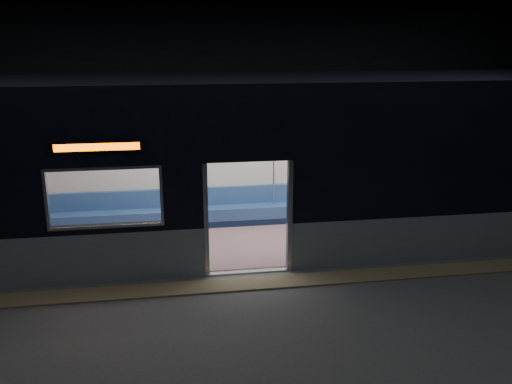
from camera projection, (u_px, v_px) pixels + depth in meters
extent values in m
cube|color=#47494C|center=(258.00, 299.00, 8.76)|extent=(24.00, 14.00, 0.01)
cube|color=black|center=(216.00, 97.00, 14.69)|extent=(24.00, 0.04, 5.00)
cube|color=#8C7F59|center=(253.00, 284.00, 9.27)|extent=(22.80, 0.50, 0.03)
cube|color=gray|center=(498.00, 234.00, 10.37)|extent=(8.30, 0.12, 0.90)
cube|color=black|center=(509.00, 152.00, 9.93)|extent=(8.30, 0.12, 2.30)
cube|color=black|center=(248.00, 128.00, 9.03)|extent=(1.40, 0.12, 1.15)
cube|color=#B7BABC|center=(206.00, 220.00, 9.36)|extent=(0.08, 0.14, 2.05)
cube|color=#B7BABC|center=(289.00, 216.00, 9.59)|extent=(0.08, 0.14, 2.05)
cube|color=black|center=(97.00, 147.00, 8.65)|extent=(1.50, 0.04, 0.18)
cube|color=#F55800|center=(97.00, 147.00, 8.64)|extent=(1.34, 0.03, 0.12)
cube|color=silver|center=(229.00, 153.00, 12.05)|extent=(18.00, 0.12, 3.20)
cube|color=black|center=(237.00, 81.00, 10.22)|extent=(18.00, 3.00, 0.15)
cube|color=#805E5D|center=(238.00, 242.00, 11.12)|extent=(17.76, 2.76, 0.04)
cube|color=silver|center=(237.00, 130.00, 10.48)|extent=(17.76, 2.76, 0.10)
cube|color=#315C8E|center=(232.00, 215.00, 12.12)|extent=(11.00, 0.48, 0.41)
cube|color=#315C8E|center=(231.00, 195.00, 12.19)|extent=(11.00, 0.10, 0.40)
cube|color=#765661|center=(60.00, 263.00, 9.52)|extent=(4.40, 0.48, 0.41)
cube|color=#765661|center=(413.00, 242.00, 10.53)|extent=(4.40, 0.48, 0.41)
cylinder|color=silver|center=(193.00, 208.00, 9.59)|extent=(0.04, 0.04, 2.26)
cylinder|color=silver|center=(188.00, 176.00, 11.73)|extent=(0.04, 0.04, 2.26)
cylinder|color=silver|center=(297.00, 203.00, 9.87)|extent=(0.04, 0.04, 2.26)
cylinder|color=silver|center=(274.00, 173.00, 12.02)|extent=(0.04, 0.04, 2.26)
cylinder|color=silver|center=(231.00, 140.00, 11.61)|extent=(11.00, 0.03, 0.03)
cube|color=black|center=(434.00, 196.00, 12.52)|extent=(0.19, 0.52, 0.18)
cube|color=black|center=(443.00, 195.00, 12.56)|extent=(0.19, 0.52, 0.18)
cylinder|color=black|center=(438.00, 211.00, 12.37)|extent=(0.12, 0.12, 0.43)
cylinder|color=black|center=(447.00, 210.00, 12.41)|extent=(0.12, 0.12, 0.43)
cube|color=#CF6978|center=(434.00, 192.00, 12.74)|extent=(0.44, 0.24, 0.22)
cylinder|color=#CF6978|center=(435.00, 176.00, 12.66)|extent=(0.46, 0.46, 0.58)
sphere|color=tan|center=(437.00, 159.00, 12.53)|extent=(0.23, 0.23, 0.23)
sphere|color=black|center=(436.00, 157.00, 12.56)|extent=(0.24, 0.24, 0.24)
cube|color=black|center=(441.00, 190.00, 12.41)|extent=(0.31, 0.27, 0.14)
cube|color=white|center=(405.00, 153.00, 12.63)|extent=(1.00, 0.03, 0.65)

